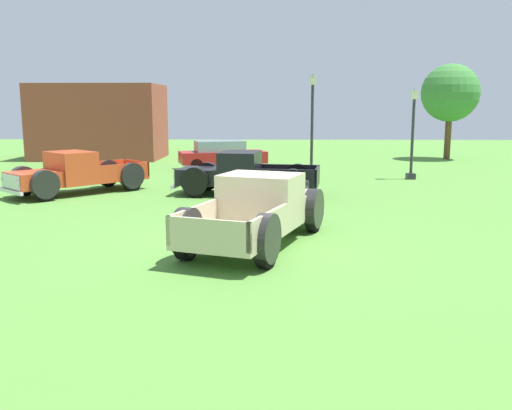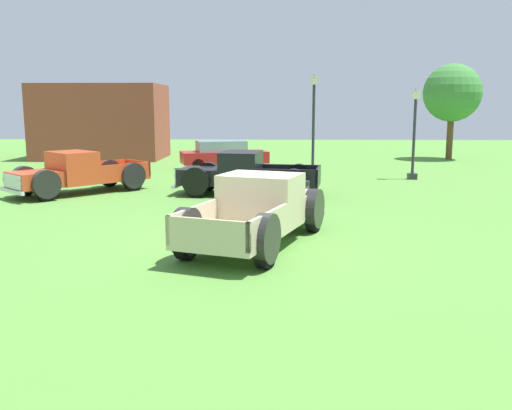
# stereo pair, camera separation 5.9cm
# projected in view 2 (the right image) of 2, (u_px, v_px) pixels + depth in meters

# --- Properties ---
(ground_plane) EXTENTS (80.00, 80.00, 0.00)m
(ground_plane) POSITION_uv_depth(u_px,v_px,m) (242.00, 244.00, 12.70)
(ground_plane) COLOR #548C38
(pickup_truck_foreground) EXTENTS (3.41, 5.39, 1.55)m
(pickup_truck_foreground) POSITION_uv_depth(u_px,v_px,m) (262.00, 209.00, 12.86)
(pickup_truck_foreground) COLOR #C6B793
(pickup_truck_foreground) RESTS_ON ground_plane
(pickup_truck_behind_left) EXTENTS (5.14, 2.53, 1.51)m
(pickup_truck_behind_left) POSITION_uv_depth(u_px,v_px,m) (239.00, 174.00, 19.59)
(pickup_truck_behind_left) COLOR black
(pickup_truck_behind_left) RESTS_ON ground_plane
(pickup_truck_behind_right) EXTENTS (4.61, 4.75, 1.50)m
(pickup_truck_behind_right) POSITION_uv_depth(u_px,v_px,m) (71.00, 174.00, 19.74)
(pickup_truck_behind_right) COLOR #D14723
(pickup_truck_behind_right) RESTS_ON ground_plane
(sedan_distant_a) EXTENTS (4.47, 2.81, 1.39)m
(sedan_distant_a) POSITION_uv_depth(u_px,v_px,m) (223.00, 154.00, 27.67)
(sedan_distant_a) COLOR #B21E1E
(sedan_distant_a) RESTS_ON ground_plane
(lamp_post_near) EXTENTS (0.36, 0.36, 3.77)m
(lamp_post_near) POSITION_uv_depth(u_px,v_px,m) (414.00, 132.00, 23.59)
(lamp_post_near) COLOR #2D2D33
(lamp_post_near) RESTS_ON ground_plane
(lamp_post_far) EXTENTS (0.36, 0.36, 4.36)m
(lamp_post_far) POSITION_uv_depth(u_px,v_px,m) (313.00, 125.00, 23.59)
(lamp_post_far) COLOR #2D2D33
(lamp_post_far) RESTS_ON ground_plane
(trash_can) EXTENTS (0.59, 0.59, 0.95)m
(trash_can) POSITION_uv_depth(u_px,v_px,m) (299.00, 197.00, 16.21)
(trash_can) COLOR #4C4C51
(trash_can) RESTS_ON ground_plane
(oak_tree_east) EXTENTS (3.28, 3.28, 5.44)m
(oak_tree_east) POSITION_uv_depth(u_px,v_px,m) (452.00, 93.00, 32.19)
(oak_tree_east) COLOR brown
(oak_tree_east) RESTS_ON ground_plane
(brick_pavilion) EXTENTS (7.20, 4.69, 4.30)m
(brick_pavilion) POSITION_uv_depth(u_px,v_px,m) (102.00, 122.00, 33.20)
(brick_pavilion) COLOR brown
(brick_pavilion) RESTS_ON ground_plane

